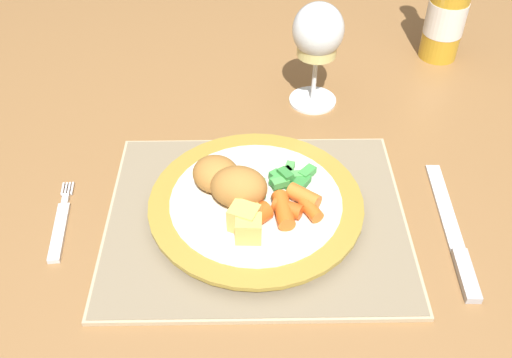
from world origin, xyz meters
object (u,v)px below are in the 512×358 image
(bottle, at_px, (449,3))
(dining_table, at_px, (222,200))
(dinner_plate, at_px, (256,205))
(wine_glass, at_px, (318,36))
(table_knife, at_px, (455,238))
(fork, at_px, (60,226))

(bottle, bearing_deg, dining_table, -144.71)
(dinner_plate, distance_m, wine_glass, 0.27)
(table_knife, bearing_deg, bottle, 78.80)
(dinner_plate, bearing_deg, table_knife, -10.86)
(dining_table, xyz_separation_m, table_knife, (0.28, -0.16, 0.09))
(bottle, bearing_deg, table_knife, -101.20)
(dining_table, xyz_separation_m, bottle, (0.36, 0.26, 0.18))
(fork, relative_size, bottle, 0.51)
(dining_table, distance_m, fork, 0.25)
(dining_table, height_order, fork, fork)
(dining_table, bearing_deg, wine_glass, 42.22)
(dinner_plate, height_order, wine_glass, wine_glass)
(dinner_plate, xyz_separation_m, fork, (-0.24, -0.02, -0.01))
(wine_glass, bearing_deg, dinner_plate, -110.73)
(dining_table, bearing_deg, bottle, 35.29)
(dining_table, relative_size, table_knife, 5.59)
(dining_table, relative_size, fork, 9.29)
(table_knife, height_order, wine_glass, wine_glass)
(dining_table, distance_m, dinner_plate, 0.16)
(fork, relative_size, wine_glass, 0.82)
(table_knife, xyz_separation_m, wine_glass, (-0.14, 0.28, 0.11))
(dining_table, distance_m, table_knife, 0.34)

